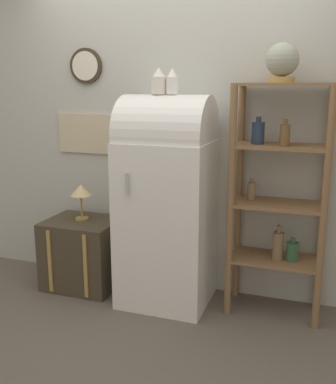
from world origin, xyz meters
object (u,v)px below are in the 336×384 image
(refrigerator, at_px, (167,198))
(suitcase_trunk, at_px, (83,253))
(vase_left, at_px, (159,82))
(globe, at_px, (282,62))
(vase_center, at_px, (172,82))
(desk_lamp, at_px, (81,192))

(refrigerator, height_order, suitcase_trunk, refrigerator)
(suitcase_trunk, relative_size, vase_left, 3.11)
(globe, relative_size, vase_center, 1.41)
(suitcase_trunk, distance_m, desk_lamp, 0.52)
(desk_lamp, bearing_deg, vase_left, -3.86)
(refrigerator, distance_m, vase_center, 0.85)
(vase_center, bearing_deg, vase_left, 179.55)
(refrigerator, relative_size, vase_center, 8.63)
(refrigerator, relative_size, globe, 6.12)
(globe, distance_m, desk_lamp, 1.85)
(refrigerator, relative_size, suitcase_trunk, 2.72)
(vase_center, bearing_deg, suitcase_trunk, 178.25)
(vase_left, distance_m, desk_lamp, 1.13)
(suitcase_trunk, bearing_deg, desk_lamp, 111.95)
(desk_lamp, bearing_deg, suitcase_trunk, -68.05)
(vase_left, height_order, vase_center, vase_left)
(vase_center, bearing_deg, refrigerator, 167.72)
(globe, relative_size, desk_lamp, 0.88)
(desk_lamp, bearing_deg, refrigerator, -2.89)
(suitcase_trunk, xyz_separation_m, globe, (1.54, 0.05, 1.53))
(vase_left, bearing_deg, suitcase_trunk, 178.06)
(suitcase_trunk, distance_m, globe, 2.17)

